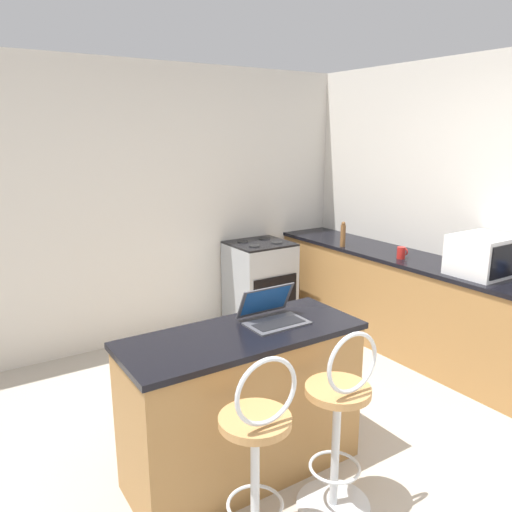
% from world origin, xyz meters
% --- Properties ---
extents(ground_plane, '(20.00, 20.00, 0.00)m').
position_xyz_m(ground_plane, '(0.00, 0.00, 0.00)').
color(ground_plane, '#ADA393').
extents(wall_back, '(12.00, 0.06, 2.60)m').
position_xyz_m(wall_back, '(0.00, 2.79, 1.30)').
color(wall_back, silver).
rests_on(wall_back, ground_plane).
extents(breakfast_bar, '(1.39, 0.56, 0.89)m').
position_xyz_m(breakfast_bar, '(-0.39, 0.57, 0.45)').
color(breakfast_bar, '#9E703D').
rests_on(breakfast_bar, ground_plane).
extents(counter_right, '(0.59, 3.29, 0.89)m').
position_xyz_m(counter_right, '(1.78, 1.13, 0.45)').
color(counter_right, '#9E703D').
rests_on(counter_right, ground_plane).
extents(bar_stool_near, '(0.40, 0.40, 1.05)m').
position_xyz_m(bar_stool_near, '(-0.64, 0.03, 0.50)').
color(bar_stool_near, silver).
rests_on(bar_stool_near, ground_plane).
extents(bar_stool_far, '(0.40, 0.40, 1.05)m').
position_xyz_m(bar_stool_far, '(-0.13, 0.03, 0.50)').
color(bar_stool_far, silver).
rests_on(bar_stool_far, ground_plane).
extents(laptop, '(0.36, 0.28, 0.21)m').
position_xyz_m(laptop, '(-0.16, 0.62, 0.94)').
color(laptop, '#47474C').
rests_on(laptop, breakfast_bar).
extents(microwave, '(0.48, 0.40, 0.31)m').
position_xyz_m(microwave, '(1.80, 0.54, 1.05)').
color(microwave, white).
rests_on(microwave, counter_right).
extents(stove_range, '(0.60, 0.57, 0.90)m').
position_xyz_m(stove_range, '(0.98, 2.46, 0.44)').
color(stove_range, '#9EA3A8').
rests_on(stove_range, ground_plane).
extents(mug_red, '(0.09, 0.07, 0.10)m').
position_xyz_m(mug_red, '(1.67, 1.23, 0.94)').
color(mug_red, red).
rests_on(mug_red, counter_right).
extents(pepper_mill, '(0.05, 0.05, 0.25)m').
position_xyz_m(pepper_mill, '(1.55, 1.87, 1.01)').
color(pepper_mill, brown).
rests_on(pepper_mill, counter_right).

